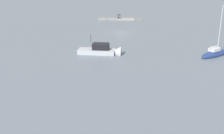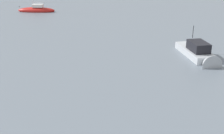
{
  "view_description": "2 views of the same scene",
  "coord_description": "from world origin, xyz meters",
  "views": [
    {
      "loc": [
        0.55,
        68.44,
        14.24
      ],
      "look_at": [
        1.47,
        32.62,
        1.95
      ],
      "focal_mm": 44.21,
      "sensor_mm": 36.0,
      "label": 1
    },
    {
      "loc": [
        -26.02,
        38.74,
        12.02
      ],
      "look_at": [
        -1.48,
        31.85,
        2.05
      ],
      "focal_mm": 46.95,
      "sensor_mm": 36.0,
      "label": 2
    }
  ],
  "objects": [
    {
      "name": "person_seated_grey_left",
      "position": [
        0.25,
        -18.84,
        0.81
      ],
      "size": [
        0.45,
        0.64,
        0.73
      ],
      "rotation": [
        0.0,
        0.0,
        0.12
      ],
      "color": "#1E2333",
      "rests_on": "seawall_pier"
    },
    {
      "name": "ground_plane",
      "position": [
        0.0,
        0.0,
        0.0
      ],
      "size": [
        500.0,
        500.0,
        0.0
      ],
      "primitive_type": "plane",
      "color": "slate"
    },
    {
      "name": "person_seated_dark_right",
      "position": [
        0.81,
        -18.92,
        0.81
      ],
      "size": [
        0.45,
        0.64,
        0.73
      ],
      "rotation": [
        0.0,
        0.0,
        0.12
      ],
      "color": "#1E2333",
      "rests_on": "seawall_pier"
    },
    {
      "name": "sailboat_navy_mid",
      "position": [
        -16.9,
        19.99,
        0.36
      ],
      "size": [
        7.05,
        6.18,
        9.36
      ],
      "rotation": [
        0.0,
        0.0,
        2.24
      ],
      "color": "navy",
      "rests_on": "ground_plane"
    },
    {
      "name": "seawall_pier",
      "position": [
        0.0,
        -19.04,
        0.28
      ],
      "size": [
        14.14,
        1.84,
        0.56
      ],
      "color": "slate",
      "rests_on": "ground_plane"
    },
    {
      "name": "motorboat_grey_near",
      "position": [
        3.37,
        19.48,
        0.47
      ],
      "size": [
        8.16,
        3.2,
        4.47
      ],
      "rotation": [
        0.0,
        0.0,
        1.47
      ],
      "color": "#ADB2B7",
      "rests_on": "ground_plane"
    },
    {
      "name": "umbrella_open_black",
      "position": [
        0.54,
        -19.06,
        1.68
      ],
      "size": [
        1.4,
        1.4,
        1.3
      ],
      "color": "black",
      "rests_on": "seawall_pier"
    }
  ]
}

